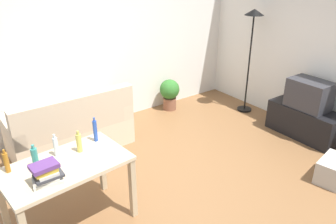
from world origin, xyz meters
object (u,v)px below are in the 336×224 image
object	(u,v)px
desk	(67,173)
bottle_squat	(79,143)
potted_plant	(170,92)
bottle_amber	(6,162)
book_stack	(46,174)
tv_stand	(304,122)
torchiere_lamp	(252,33)
bottle_clear	(56,146)
couch	(71,130)
bottle_blue	(95,131)
bottle_tall	(35,158)
storage_box	(335,171)
tv	(309,94)

from	to	relation	value
desk	bottle_squat	bearing A→B (deg)	26.98
potted_plant	bottle_squat	size ratio (longest dim) A/B	2.41
bottle_amber	book_stack	xyz separation A→B (m)	(0.24, -0.39, -0.01)
tv_stand	torchiere_lamp	world-z (taller)	torchiere_lamp
torchiere_lamp	book_stack	distance (m)	4.11
bottle_clear	bottle_squat	xyz separation A→B (m)	(0.22, -0.06, -0.00)
couch	bottle_blue	world-z (taller)	bottle_blue
couch	bottle_tall	size ratio (longest dim) A/B	6.62
bottle_clear	bottle_blue	size ratio (longest dim) A/B	0.86
couch	book_stack	bearing A→B (deg)	63.91
storage_box	bottle_tall	xyz separation A→B (m)	(-3.19, 1.29, 0.72)
potted_plant	bottle_amber	bearing A→B (deg)	-152.29
bottle_squat	bottle_blue	xyz separation A→B (m)	(0.23, 0.10, 0.02)
potted_plant	book_stack	xyz separation A→B (m)	(-2.82, -1.99, 0.52)
book_stack	torchiere_lamp	bearing A→B (deg)	16.26
couch	bottle_amber	distance (m)	1.77
torchiere_lamp	bottle_squat	distance (m)	3.60
tv_stand	book_stack	xyz separation A→B (m)	(-3.91, 0.07, 0.61)
couch	torchiere_lamp	world-z (taller)	torchiere_lamp
potted_plant	bottle_tall	xyz separation A→B (m)	(-2.82, -1.70, 0.54)
torchiere_lamp	couch	bearing A→B (deg)	170.02
torchiere_lamp	book_stack	size ratio (longest dim) A/B	6.44
potted_plant	bottle_blue	distance (m)	2.71
potted_plant	bottle_tall	bearing A→B (deg)	-148.91
torchiere_lamp	desk	xyz separation A→B (m)	(-3.67, -0.94, -0.76)
tv_stand	torchiere_lamp	bearing A→B (deg)	0.00
tv_stand	bottle_amber	bearing A→B (deg)	83.76
storage_box	bottle_blue	bearing A→B (deg)	150.07
bottle_squat	tv	bearing A→B (deg)	-6.60
storage_box	bottle_squat	bearing A→B (deg)	153.91
tv_stand	bottle_squat	bearing A→B (deg)	83.39
bottle_clear	desk	bearing A→B (deg)	-87.69
bottle_squat	couch	bearing A→B (deg)	74.21
torchiere_lamp	bottle_tall	distance (m)	4.04
couch	tv	xyz separation A→B (m)	(3.09, -1.75, 0.39)
torchiere_lamp	bottle_blue	bearing A→B (deg)	-167.78
desk	couch	bearing A→B (deg)	62.88
tv	bottle_blue	distance (m)	3.28
potted_plant	bottle_squat	bearing A→B (deg)	-145.05
bottle_amber	bottle_tall	distance (m)	0.25
potted_plant	bottle_clear	bearing A→B (deg)	-148.39
storage_box	desk	bearing A→B (deg)	157.72
potted_plant	bottle_blue	xyz separation A→B (m)	(-2.14, -1.56, 0.55)
bottle_amber	bottle_clear	xyz separation A→B (m)	(0.47, 0.01, 0.00)
bottle_squat	book_stack	world-z (taller)	bottle_squat
bottle_amber	bottle_tall	world-z (taller)	bottle_tall
couch	bottle_squat	xyz separation A→B (m)	(-0.38, -1.35, 0.55)
desk	bottle_tall	size ratio (longest dim) A/B	4.98
torchiere_lamp	potted_plant	world-z (taller)	torchiere_lamp
torchiere_lamp	tv	bearing A→B (deg)	-89.83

